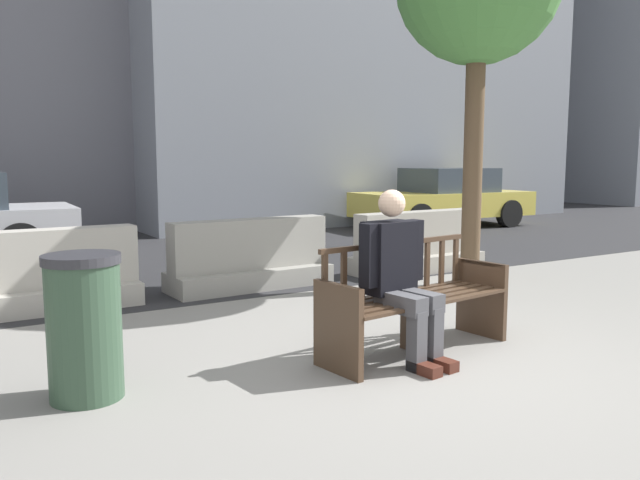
# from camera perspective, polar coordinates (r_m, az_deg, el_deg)

# --- Properties ---
(ground_plane) EXTENTS (200.00, 200.00, 0.00)m
(ground_plane) POSITION_cam_1_polar(r_m,az_deg,el_deg) (4.93, 8.96, -10.94)
(ground_plane) COLOR gray
(street_asphalt) EXTENTS (120.00, 12.00, 0.01)m
(street_asphalt) POSITION_cam_1_polar(r_m,az_deg,el_deg) (12.74, -17.07, 0.01)
(street_asphalt) COLOR #28282B
(street_asphalt) RESTS_ON ground
(street_bench) EXTENTS (1.74, 0.72, 0.88)m
(street_bench) POSITION_cam_1_polar(r_m,az_deg,el_deg) (5.08, 8.62, -5.75)
(street_bench) COLOR #473323
(street_bench) RESTS_ON ground
(seated_person) EXTENTS (0.59, 0.76, 1.31)m
(seated_person) POSITION_cam_1_polar(r_m,az_deg,el_deg) (4.81, 7.16, -2.89)
(seated_person) COLOR black
(seated_person) RESTS_ON ground
(jersey_barrier_centre) EXTENTS (2.03, 0.77, 0.84)m
(jersey_barrier_centre) POSITION_cam_1_polar(r_m,az_deg,el_deg) (7.61, -6.39, -1.83)
(jersey_barrier_centre) COLOR gray
(jersey_barrier_centre) RESTS_ON ground
(jersey_barrier_left) EXTENTS (2.02, 0.74, 0.84)m
(jersey_barrier_left) POSITION_cam_1_polar(r_m,az_deg,el_deg) (7.00, -24.46, -3.22)
(jersey_barrier_left) COLOR #ADA89E
(jersey_barrier_left) RESTS_ON ground
(jersey_barrier_right) EXTENTS (2.03, 0.76, 0.84)m
(jersey_barrier_right) POSITION_cam_1_polar(r_m,az_deg,el_deg) (8.80, 8.88, -0.65)
(jersey_barrier_right) COLOR #9E998E
(jersey_barrier_right) RESTS_ON ground
(car_taxi_near) EXTENTS (4.28, 2.05, 1.37)m
(car_taxi_near) POSITION_cam_1_polar(r_m,az_deg,el_deg) (14.94, 11.29, 3.78)
(car_taxi_near) COLOR #DBC64C
(car_taxi_near) RESTS_ON ground
(trash_bin) EXTENTS (0.49, 0.49, 0.94)m
(trash_bin) POSITION_cam_1_polar(r_m,az_deg,el_deg) (4.31, -20.74, -7.41)
(trash_bin) COLOR #334C38
(trash_bin) RESTS_ON ground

